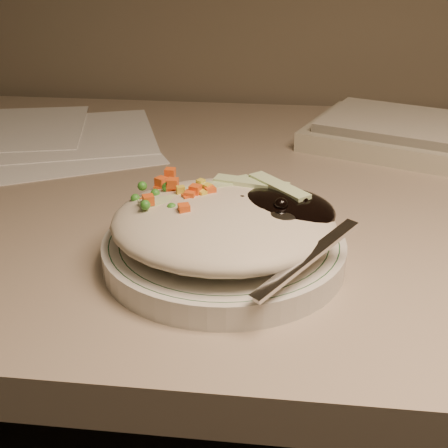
# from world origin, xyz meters

# --- Properties ---
(desk) EXTENTS (1.40, 0.70, 0.74)m
(desk) POSITION_xyz_m (0.00, 1.38, 0.54)
(desk) COLOR gray
(desk) RESTS_ON ground
(plate) EXTENTS (0.21, 0.21, 0.02)m
(plate) POSITION_xyz_m (-0.07, 1.20, 0.75)
(plate) COLOR silver
(plate) RESTS_ON desk
(plate_rim) EXTENTS (0.20, 0.20, 0.00)m
(plate_rim) POSITION_xyz_m (-0.07, 1.20, 0.76)
(plate_rim) COLOR #144723
(plate_rim) RESTS_ON plate
(meal) EXTENTS (0.21, 0.19, 0.05)m
(meal) POSITION_xyz_m (-0.07, 1.20, 0.78)
(meal) COLOR #BBB198
(meal) RESTS_ON plate
(papers) EXTENTS (0.47, 0.37, 0.00)m
(papers) POSITION_xyz_m (-0.39, 1.50, 0.74)
(papers) COLOR white
(papers) RESTS_ON desk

